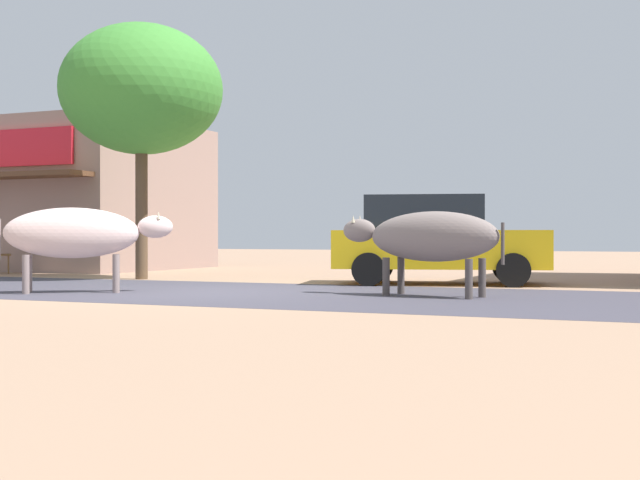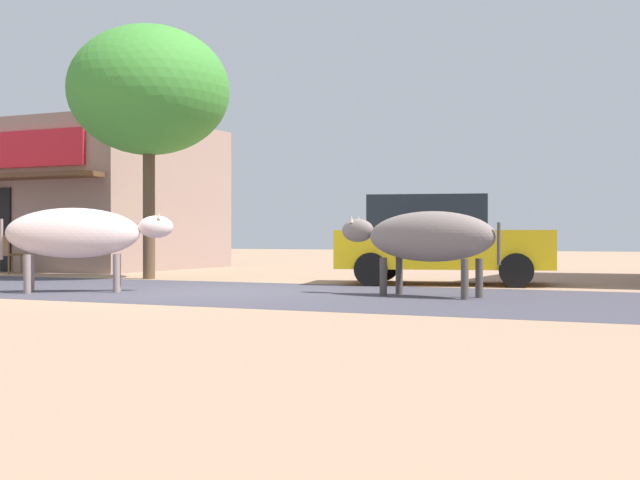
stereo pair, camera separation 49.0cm
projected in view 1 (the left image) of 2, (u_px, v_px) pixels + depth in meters
The scene contains 7 objects.
ground at pixel (209, 292), 14.15m from camera, with size 80.00×80.00×0.00m, color tan.
asphalt_road at pixel (209, 292), 14.15m from camera, with size 72.00×5.31×0.00m, color #44414C.
storefront_left_cafe at pixel (51, 198), 24.48m from camera, with size 7.45×6.36×3.90m.
roadside_tree at pixel (141, 90), 18.21m from camera, with size 3.36×3.36×5.27m.
parked_hatchback_car at pixel (436, 239), 16.45m from camera, with size 4.23×2.74×1.64m.
cow_near_brown at pixel (76, 234), 13.90m from camera, with size 2.37×1.89×1.34m.
cow_far_dark at pixel (429, 237), 13.04m from camera, with size 2.65×1.03×1.26m.
Camera 1 is at (7.25, -12.28, 0.90)m, focal length 49.53 mm.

